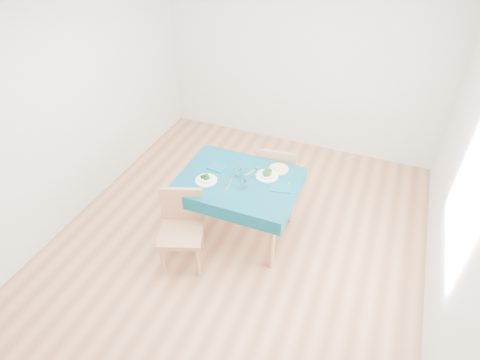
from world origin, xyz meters
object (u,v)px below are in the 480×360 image
at_px(bowl_near, 206,178).
at_px(side_plate, 279,169).
at_px(chair_far, 279,164).
at_px(chair_near, 180,224).
at_px(table, 238,206).
at_px(bowl_far, 267,174).

bearing_deg(bowl_near, side_plate, 36.61).
xyz_separation_m(chair_far, side_plate, (0.11, -0.39, 0.22)).
bearing_deg(bowl_near, chair_near, -96.96).
height_order(bowl_near, side_plate, bowl_near).
distance_m(chair_far, side_plate, 0.46).
relative_size(chair_near, chair_far, 1.02).
distance_m(chair_near, bowl_near, 0.56).
distance_m(table, bowl_near, 0.54).
bearing_deg(table, bowl_far, 31.95).
height_order(table, bowl_near, bowl_near).
bearing_deg(side_plate, bowl_near, -143.39).
distance_m(chair_near, side_plate, 1.24).
xyz_separation_m(table, side_plate, (0.34, 0.33, 0.38)).
xyz_separation_m(bowl_near, bowl_far, (0.57, 0.31, 0.00)).
bearing_deg(bowl_far, chair_far, 93.46).
bearing_deg(bowl_near, chair_far, 58.40).
bearing_deg(chair_near, side_plate, 34.03).
relative_size(chair_far, bowl_near, 4.70).
height_order(chair_far, bowl_far, chair_far).
height_order(table, chair_near, chair_near).
bearing_deg(chair_near, bowl_far, 32.11).
height_order(table, side_plate, side_plate).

